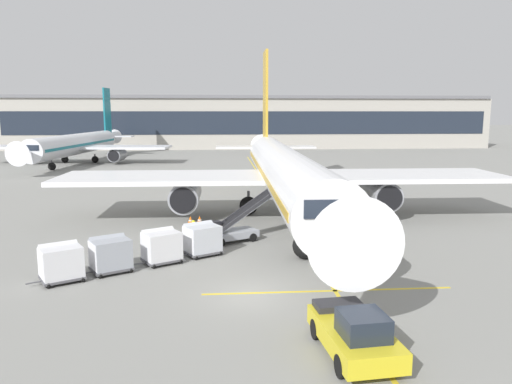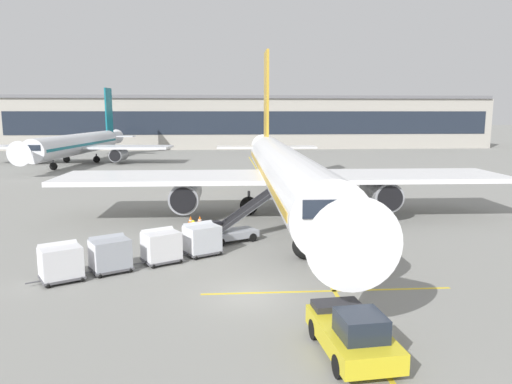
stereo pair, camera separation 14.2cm
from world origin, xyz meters
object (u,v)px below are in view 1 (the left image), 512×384
Objects in this scene: parked_airplane at (283,171)px; baggage_cart_second at (161,246)px; ground_crew_by_carts at (194,232)px; safety_cone_engine_keepout at (191,221)px; safety_cone_wingtip at (200,221)px; distant_airplane at (77,144)px; baggage_cart_third at (110,254)px; baggage_cart_lead at (202,238)px; pushback_tug at (355,333)px; ground_crew_by_loader at (207,239)px; belt_loader at (234,228)px; baggage_cart_fourth at (61,262)px.

baggage_cart_second is at bearing -125.59° from parked_airplane.
ground_crew_by_carts is 2.25× the size of safety_cone_engine_keepout.
baggage_cart_second reaches higher than safety_cone_wingtip.
baggage_cart_third is at bearing -72.94° from distant_airplane.
baggage_cart_lead is at bearing 32.35° from baggage_cart_second.
ground_crew_by_loader is (-5.40, 12.42, 0.17)m from pushback_tug.
baggage_cart_second is 59.62m from distant_airplane.
ground_crew_by_carts is 2.30× the size of safety_cone_wingtip.
ground_crew_by_carts is (-2.58, -1.30, 0.09)m from belt_loader.
baggage_cart_fourth is at bearing -137.64° from ground_crew_by_carts.
belt_loader is 3.60m from ground_crew_by_loader.
ground_crew_by_carts reaches higher than safety_cone_engine_keepout.
baggage_cart_third reaches higher than safety_cone_wingtip.
pushback_tug is (7.91, -11.20, -0.17)m from baggage_cart_second.
pushback_tug is 21.17m from safety_cone_engine_keepout.
baggage_cart_third is 1.00× the size of baggage_cart_fourth.
parked_airplane reaches higher than ground_crew_by_carts.
baggage_cart_fourth is at bearing -150.16° from baggage_cart_second.
ground_crew_by_loader is at bearing 27.51° from baggage_cart_third.
ground_crew_by_carts is at bearing -67.65° from distant_airplane.
ground_crew_by_carts is at bearing 108.93° from baggage_cart_lead.
baggage_cart_lead is at bearing -86.71° from safety_cone_wingtip.
safety_cone_engine_keepout is (-7.30, -2.91, -3.36)m from parked_airplane.
baggage_cart_second is 0.07× the size of distant_airplane.
baggage_cart_second is 3.56× the size of safety_cone_engine_keepout.
baggage_cart_third reaches higher than safety_cone_engine_keepout.
belt_loader is at bearing 61.41° from ground_crew_by_loader.
ground_crew_by_loader is 7.84m from safety_cone_wingtip.
baggage_cart_lead is at bearing -71.07° from ground_crew_by_carts.
parked_airplane is at bearing -57.20° from distant_airplane.
distant_airplane reaches higher than safety_cone_engine_keepout.
belt_loader reaches higher than baggage_cart_lead.
parked_airplane is 8.54m from safety_cone_engine_keepout.
pushback_tug is 5.91× the size of safety_cone_engine_keepout.
belt_loader is 2.95× the size of ground_crew_by_loader.
ground_crew_by_loader is (-1.72, -3.16, 0.09)m from belt_loader.
baggage_cart_fourth is (-8.88, -7.05, 0.10)m from belt_loader.
baggage_cart_lead is at bearing -124.02° from belt_loader.
parked_airplane reaches higher than ground_crew_by_loader.
safety_cone_engine_keepout is (3.62, 10.24, -0.62)m from baggage_cart_third.
safety_cone_wingtip is at bearing -157.43° from parked_airplane.
baggage_cart_fourth is 12.90m from safety_cone_engine_keepout.
safety_cone_engine_keepout is (-1.39, 7.63, -0.62)m from ground_crew_by_loader.
ground_crew_by_loader and ground_crew_by_carts have the same top height.
baggage_cart_second reaches higher than ground_crew_by_carts.
parked_airplane reaches higher than baggage_cart_fourth.
ground_crew_by_carts is (-6.26, 14.28, 0.17)m from pushback_tug.
belt_loader reaches higher than baggage_cart_fourth.
baggage_cart_third is at bearing -139.42° from belt_loader.
ground_crew_by_carts is at bearing 113.68° from pushback_tug.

